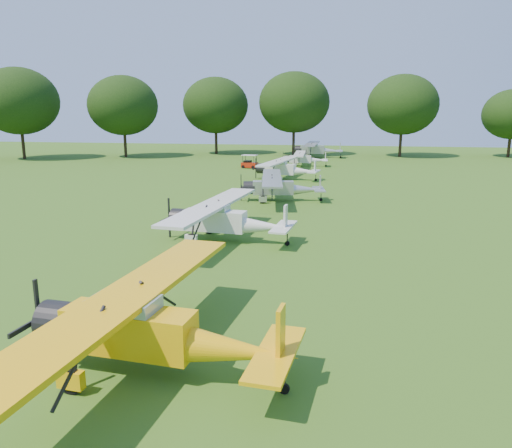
{
  "coord_description": "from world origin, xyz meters",
  "views": [
    {
      "loc": [
        6.05,
        -23.25,
        6.9
      ],
      "look_at": [
        1.82,
        0.51,
        1.4
      ],
      "focal_mm": 35.0,
      "sensor_mm": 36.0,
      "label": 1
    }
  ],
  "objects": [
    {
      "name": "ground",
      "position": [
        0.0,
        0.0,
        0.0
      ],
      "size": [
        160.0,
        160.0,
        0.0
      ],
      "primitive_type": "plane",
      "color": "#365816",
      "rests_on": "ground"
    },
    {
      "name": "aircraft_4",
      "position": [
        1.11,
        14.94,
        1.21
      ],
      "size": [
        6.64,
        10.52,
        2.07
      ],
      "rotation": [
        0.0,
        0.0,
        0.15
      ],
      "color": "silver",
      "rests_on": "ground"
    },
    {
      "name": "golf_cart",
      "position": [
        -5.51,
        36.94,
        0.54
      ],
      "size": [
        2.06,
        1.48,
        1.61
      ],
      "rotation": [
        0.0,
        0.0,
        -0.19
      ],
      "color": "#B0220C",
      "rests_on": "ground"
    },
    {
      "name": "aircraft_3",
      "position": [
        -0.21,
        2.15,
        1.29
      ],
      "size": [
        7.07,
        11.26,
        2.21
      ],
      "rotation": [
        0.0,
        0.0,
        -0.1
      ],
      "color": "silver",
      "rests_on": "ground"
    },
    {
      "name": "aircraft_6",
      "position": [
        0.89,
        40.14,
        1.05
      ],
      "size": [
        5.72,
        9.11,
        1.79
      ],
      "rotation": [
        0.0,
        0.0,
        0.05
      ],
      "color": "silver",
      "rests_on": "ground"
    },
    {
      "name": "aircraft_7",
      "position": [
        1.75,
        52.5,
        1.36
      ],
      "size": [
        7.41,
        11.76,
        2.33
      ],
      "rotation": [
        0.0,
        0.0,
        -0.01
      ],
      "color": "silver",
      "rests_on": "ground"
    },
    {
      "name": "aircraft_2",
      "position": [
        1.12,
        -11.76,
        1.37
      ],
      "size": [
        7.49,
        11.92,
        2.34
      ],
      "rotation": [
        0.0,
        0.0,
        -0.09
      ],
      "color": "#F5B20A",
      "rests_on": "ground"
    },
    {
      "name": "aircraft_5",
      "position": [
        -0.03,
        27.28,
        1.23
      ],
      "size": [
        6.75,
        10.7,
        2.1
      ],
      "rotation": [
        0.0,
        0.0,
        -0.15
      ],
      "color": "silver",
      "rests_on": "ground"
    },
    {
      "name": "tree_belt",
      "position": [
        3.57,
        0.16,
        8.03
      ],
      "size": [
        137.36,
        130.27,
        14.52
      ],
      "color": "black",
      "rests_on": "ground"
    }
  ]
}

